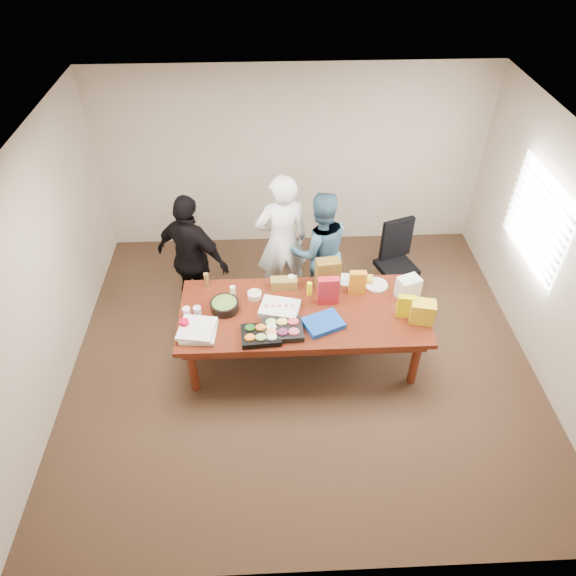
{
  "coord_description": "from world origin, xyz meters",
  "views": [
    {
      "loc": [
        -0.36,
        -4.33,
        4.81
      ],
      "look_at": [
        -0.16,
        0.1,
        1.01
      ],
      "focal_mm": 32.7,
      "sensor_mm": 36.0,
      "label": 1
    }
  ],
  "objects_px": {
    "person_center": "(282,241)",
    "sheet_cake": "(280,309)",
    "salad_bowl": "(225,306)",
    "conference_table": "(302,334)",
    "office_chair": "(397,265)",
    "person_right": "(319,251)"
  },
  "relations": [
    {
      "from": "person_center",
      "to": "person_right",
      "type": "bearing_deg",
      "value": 159.21
    },
    {
      "from": "salad_bowl",
      "to": "sheet_cake",
      "type": "bearing_deg",
      "value": -5.39
    },
    {
      "from": "conference_table",
      "to": "office_chair",
      "type": "relative_size",
      "value": 2.66
    },
    {
      "from": "conference_table",
      "to": "salad_bowl",
      "type": "bearing_deg",
      "value": 175.68
    },
    {
      "from": "conference_table",
      "to": "person_center",
      "type": "relative_size",
      "value": 1.5
    },
    {
      "from": "person_center",
      "to": "salad_bowl",
      "type": "relative_size",
      "value": 5.68
    },
    {
      "from": "sheet_cake",
      "to": "salad_bowl",
      "type": "distance_m",
      "value": 0.62
    },
    {
      "from": "conference_table",
      "to": "salad_bowl",
      "type": "relative_size",
      "value": 8.51
    },
    {
      "from": "person_right",
      "to": "salad_bowl",
      "type": "height_order",
      "value": "person_right"
    },
    {
      "from": "person_center",
      "to": "sheet_cake",
      "type": "height_order",
      "value": "person_center"
    },
    {
      "from": "conference_table",
      "to": "office_chair",
      "type": "height_order",
      "value": "office_chair"
    },
    {
      "from": "sheet_cake",
      "to": "salad_bowl",
      "type": "bearing_deg",
      "value": -170.93
    },
    {
      "from": "sheet_cake",
      "to": "office_chair",
      "type": "bearing_deg",
      "value": 48.39
    },
    {
      "from": "salad_bowl",
      "to": "person_center",
      "type": "bearing_deg",
      "value": 56.48
    },
    {
      "from": "office_chair",
      "to": "salad_bowl",
      "type": "xyz_separation_m",
      "value": [
        -2.21,
        -1.01,
        0.28
      ]
    },
    {
      "from": "salad_bowl",
      "to": "office_chair",
      "type": "bearing_deg",
      "value": 24.57
    },
    {
      "from": "person_center",
      "to": "person_right",
      "type": "height_order",
      "value": "person_center"
    },
    {
      "from": "sheet_cake",
      "to": "person_center",
      "type": "bearing_deg",
      "value": 100.99
    },
    {
      "from": "office_chair",
      "to": "person_center",
      "type": "bearing_deg",
      "value": 159.82
    },
    {
      "from": "office_chair",
      "to": "person_center",
      "type": "distance_m",
      "value": 1.58
    },
    {
      "from": "person_right",
      "to": "sheet_cake",
      "type": "bearing_deg",
      "value": 52.91
    },
    {
      "from": "person_right",
      "to": "sheet_cake",
      "type": "relative_size",
      "value": 3.82
    }
  ]
}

